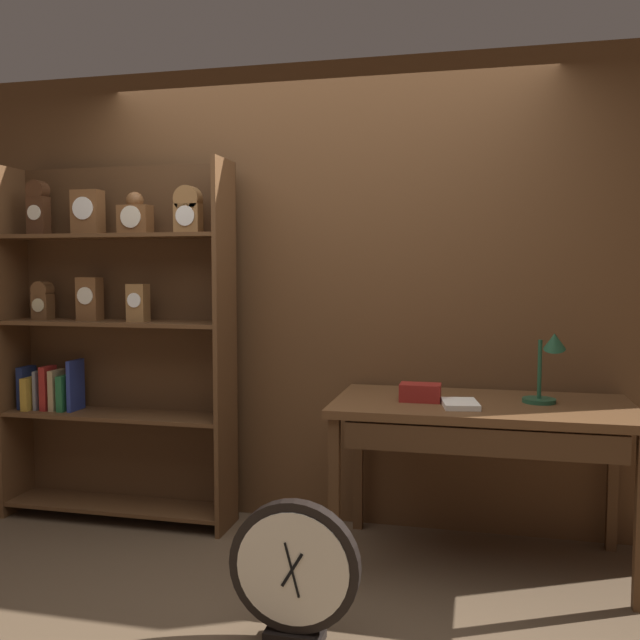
% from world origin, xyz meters
% --- Properties ---
extents(ground_plane, '(10.00, 10.00, 0.00)m').
position_xyz_m(ground_plane, '(0.00, 0.00, 0.00)').
color(ground_plane, brown).
extents(back_wood_panel, '(4.80, 0.05, 2.60)m').
position_xyz_m(back_wood_panel, '(0.00, 1.24, 1.30)').
color(back_wood_panel, brown).
rests_on(back_wood_panel, ground).
extents(bookshelf, '(1.36, 0.31, 2.04)m').
position_xyz_m(bookshelf, '(-1.19, 0.99, 1.06)').
color(bookshelf, brown).
rests_on(bookshelf, ground).
extents(workbench, '(1.42, 0.74, 0.81)m').
position_xyz_m(workbench, '(0.89, 0.78, 0.72)').
color(workbench, brown).
rests_on(workbench, ground).
extents(desk_lamp, '(0.20, 0.20, 0.36)m').
position_xyz_m(desk_lamp, '(1.19, 0.83, 1.00)').
color(desk_lamp, '#1E472D').
rests_on(desk_lamp, workbench).
extents(toolbox_small, '(0.20, 0.12, 0.09)m').
position_xyz_m(toolbox_small, '(0.59, 0.77, 0.85)').
color(toolbox_small, maroon).
rests_on(toolbox_small, workbench).
extents(open_repair_manual, '(0.19, 0.24, 0.02)m').
position_xyz_m(open_repair_manual, '(0.79, 0.68, 0.82)').
color(open_repair_manual, silver).
rests_on(open_repair_manual, workbench).
extents(round_clock_large, '(0.52, 0.11, 0.56)m').
position_xyz_m(round_clock_large, '(0.19, -0.08, 0.28)').
color(round_clock_large, black).
rests_on(round_clock_large, ground).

